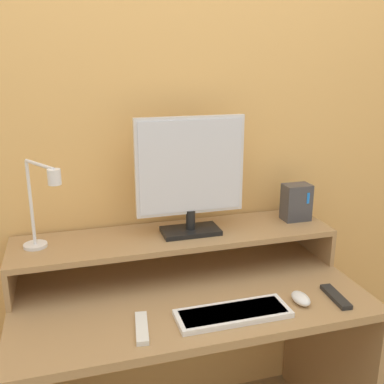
# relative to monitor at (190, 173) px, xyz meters

# --- Properties ---
(wall_back) EXTENTS (6.00, 0.05, 2.50)m
(wall_back) POSITION_rel_monitor_xyz_m (-0.06, 0.19, 0.10)
(wall_back) COLOR #E5AD60
(wall_back) RESTS_ON ground_plane
(desk) EXTENTS (1.24, 0.65, 0.75)m
(desk) POSITION_rel_monitor_xyz_m (-0.06, -0.17, -0.61)
(desk) COLOR #A87F51
(desk) RESTS_ON ground_plane
(monitor_shelf) EXTENTS (1.24, 0.30, 0.15)m
(monitor_shelf) POSITION_rel_monitor_xyz_m (-0.06, 0.01, -0.26)
(monitor_shelf) COLOR #A87F51
(monitor_shelf) RESTS_ON desk
(monitor) EXTENTS (0.42, 0.12, 0.45)m
(monitor) POSITION_rel_monitor_xyz_m (0.00, 0.00, 0.00)
(monitor) COLOR black
(monitor) RESTS_ON monitor_shelf
(desk_lamp) EXTENTS (0.15, 0.22, 0.33)m
(desk_lamp) POSITION_rel_monitor_xyz_m (-0.54, -0.04, -0.07)
(desk_lamp) COLOR silver
(desk_lamp) RESTS_ON monitor_shelf
(router_dock) EXTENTS (0.11, 0.08, 0.15)m
(router_dock) POSITION_rel_monitor_xyz_m (0.47, 0.02, -0.16)
(router_dock) COLOR #3D3D42
(router_dock) RESTS_ON monitor_shelf
(keyboard) EXTENTS (0.38, 0.13, 0.02)m
(keyboard) POSITION_rel_monitor_xyz_m (0.04, -0.37, -0.38)
(keyboard) COLOR white
(keyboard) RESTS_ON desk
(mouse) EXTENTS (0.05, 0.09, 0.03)m
(mouse) POSITION_rel_monitor_xyz_m (0.29, -0.36, -0.38)
(mouse) COLOR white
(mouse) RESTS_ON desk
(remote_control) EXTENTS (0.06, 0.17, 0.02)m
(remote_control) POSITION_rel_monitor_xyz_m (-0.26, -0.36, -0.39)
(remote_control) COLOR white
(remote_control) RESTS_ON desk
(remote_secondary) EXTENTS (0.05, 0.16, 0.02)m
(remote_secondary) POSITION_rel_monitor_xyz_m (0.42, -0.37, -0.39)
(remote_secondary) COLOR black
(remote_secondary) RESTS_ON desk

